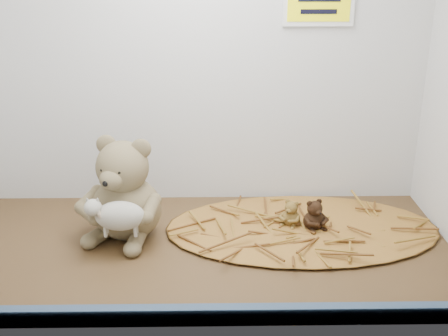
{
  "coord_description": "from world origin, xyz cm",
  "views": [
    {
      "loc": [
        3.54,
        -118.12,
        66.2
      ],
      "look_at": [
        5.46,
        2.13,
        19.75
      ],
      "focal_mm": 45.0,
      "sensor_mm": 36.0,
      "label": 1
    }
  ],
  "objects_px": {
    "toy_lamb": "(120,216)",
    "mini_teddy_brown": "(314,213)",
    "main_teddy": "(125,188)",
    "mini_teddy_tan": "(291,212)"
  },
  "relations": [
    {
      "from": "mini_teddy_tan",
      "to": "mini_teddy_brown",
      "type": "height_order",
      "value": "mini_teddy_brown"
    },
    {
      "from": "toy_lamb",
      "to": "mini_teddy_brown",
      "type": "xyz_separation_m",
      "value": [
        0.46,
        0.1,
        -0.05
      ]
    },
    {
      "from": "toy_lamb",
      "to": "mini_teddy_brown",
      "type": "height_order",
      "value": "toy_lamb"
    },
    {
      "from": "mini_teddy_tan",
      "to": "mini_teddy_brown",
      "type": "xyz_separation_m",
      "value": [
        0.05,
        -0.02,
        0.01
      ]
    },
    {
      "from": "main_teddy",
      "to": "mini_teddy_brown",
      "type": "relative_size",
      "value": 3.27
    },
    {
      "from": "toy_lamb",
      "to": "mini_teddy_tan",
      "type": "distance_m",
      "value": 0.43
    },
    {
      "from": "mini_teddy_tan",
      "to": "mini_teddy_brown",
      "type": "distance_m",
      "value": 0.06
    },
    {
      "from": "main_teddy",
      "to": "toy_lamb",
      "type": "relative_size",
      "value": 1.72
    },
    {
      "from": "mini_teddy_tan",
      "to": "main_teddy",
      "type": "bearing_deg",
      "value": -141.95
    },
    {
      "from": "mini_teddy_tan",
      "to": "mini_teddy_brown",
      "type": "relative_size",
      "value": 0.86
    }
  ]
}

